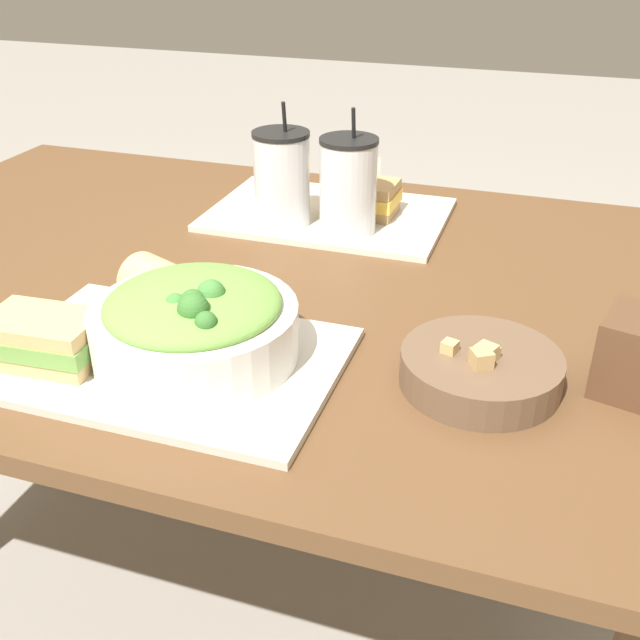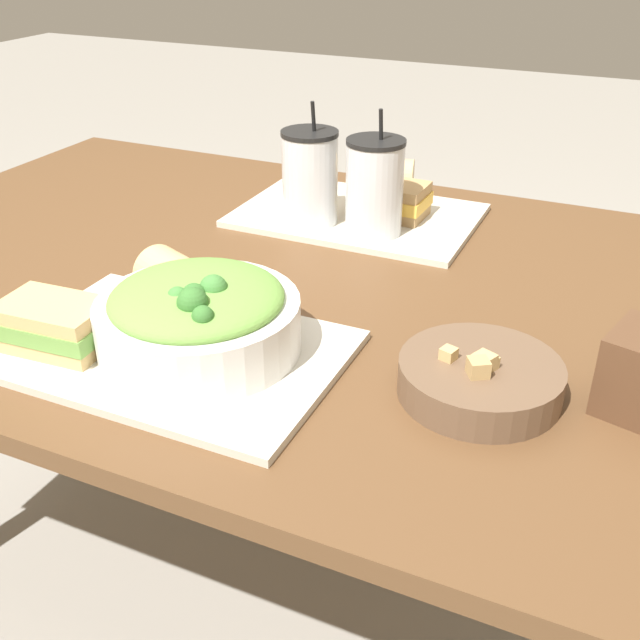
{
  "view_description": "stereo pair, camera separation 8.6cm",
  "coord_description": "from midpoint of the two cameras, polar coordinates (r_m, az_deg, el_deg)",
  "views": [
    {
      "loc": [
        0.53,
        -1.03,
        1.3
      ],
      "look_at": [
        0.27,
        -0.25,
        0.84
      ],
      "focal_mm": 42.0,
      "sensor_mm": 36.0,
      "label": 1
    },
    {
      "loc": [
        0.61,
        -1.0,
        1.3
      ],
      "look_at": [
        0.27,
        -0.25,
        0.84
      ],
      "focal_mm": 42.0,
      "sensor_mm": 36.0,
      "label": 2
    }
  ],
  "objects": [
    {
      "name": "baguette_near",
      "position": [
        1.11,
        -8.73,
        2.9
      ],
      "size": [
        0.13,
        0.11,
        0.08
      ],
      "rotation": [
        0.0,
        0.0,
        1.17
      ],
      "color": "tan",
      "rests_on": "tray_near"
    },
    {
      "name": "tray_near",
      "position": [
        1.02,
        -8.71,
        -2.48
      ],
      "size": [
        0.45,
        0.31,
        0.01
      ],
      "color": "beige",
      "rests_on": "dining_table"
    },
    {
      "name": "sandwich_near",
      "position": [
        1.05,
        -17.33,
        -0.39
      ],
      "size": [
        0.15,
        0.1,
        0.06
      ],
      "rotation": [
        0.0,
        0.0,
        0.06
      ],
      "color": "tan",
      "rests_on": "tray_near"
    },
    {
      "name": "soup_bowl",
      "position": [
        0.95,
        14.65,
        -4.32
      ],
      "size": [
        0.2,
        0.2,
        0.07
      ],
      "color": "brown",
      "rests_on": "dining_table"
    },
    {
      "name": "dining_table",
      "position": [
        1.32,
        -4.18,
        0.98
      ],
      "size": [
        1.48,
        1.05,
        0.76
      ],
      "color": "brown",
      "rests_on": "ground_plane"
    },
    {
      "name": "sandwich_far",
      "position": [
        1.45,
        7.19,
        9.08
      ],
      "size": [
        0.14,
        0.1,
        0.06
      ],
      "rotation": [
        0.0,
        0.0,
        -0.03
      ],
      "color": "tan",
      "rests_on": "tray_far"
    },
    {
      "name": "drink_cup_red",
      "position": [
        1.35,
        6.03,
        9.78
      ],
      "size": [
        0.1,
        0.1,
        0.22
      ],
      "color": "silver",
      "rests_on": "tray_far"
    },
    {
      "name": "salad_bowl",
      "position": [
        0.99,
        -6.8,
        0.26
      ],
      "size": [
        0.27,
        0.27,
        0.12
      ],
      "color": "white",
      "rests_on": "tray_near"
    },
    {
      "name": "ground_plane",
      "position": [
        1.74,
        -3.35,
        -19.02
      ],
      "size": [
        12.0,
        12.0,
        0.0
      ],
      "primitive_type": "plane",
      "color": "gray"
    },
    {
      "name": "drink_cup_dark",
      "position": [
        1.39,
        1.03,
        10.56
      ],
      "size": [
        0.1,
        0.1,
        0.23
      ],
      "color": "silver",
      "rests_on": "tray_far"
    },
    {
      "name": "baguette_far",
      "position": [
        1.55,
        6.77,
        10.69
      ],
      "size": [
        0.12,
        0.1,
        0.08
      ],
      "rotation": [
        0.0,
        0.0,
        1.82
      ],
      "color": "tan",
      "rests_on": "tray_far"
    },
    {
      "name": "tray_far",
      "position": [
        1.47,
        4.56,
        7.92
      ],
      "size": [
        0.45,
        0.31,
        0.01
      ],
      "color": "beige",
      "rests_on": "dining_table"
    }
  ]
}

